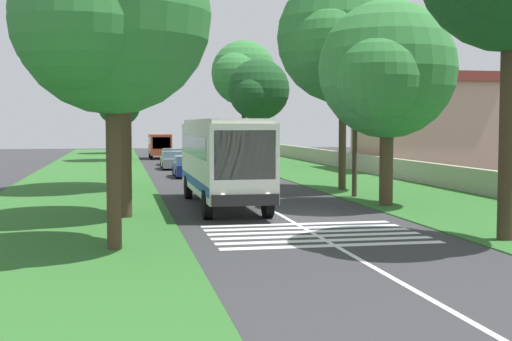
% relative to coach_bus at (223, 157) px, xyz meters
% --- Properties ---
extents(ground, '(160.00, 160.00, 0.00)m').
position_rel_coach_bus_xyz_m(ground, '(-3.88, -1.80, -2.15)').
color(ground, '#333335').
extents(grass_verge_left, '(120.00, 8.00, 0.04)m').
position_rel_coach_bus_xyz_m(grass_verge_left, '(11.12, 6.40, -2.13)').
color(grass_verge_left, '#2D6628').
rests_on(grass_verge_left, ground).
extents(grass_verge_right, '(120.00, 8.00, 0.04)m').
position_rel_coach_bus_xyz_m(grass_verge_right, '(11.12, -10.00, -2.13)').
color(grass_verge_right, '#2D6628').
rests_on(grass_verge_right, ground).
extents(centre_line, '(110.00, 0.16, 0.01)m').
position_rel_coach_bus_xyz_m(centre_line, '(11.12, -1.80, -2.14)').
color(centre_line, silver).
rests_on(centre_line, ground).
extents(coach_bus, '(11.16, 2.62, 3.73)m').
position_rel_coach_bus_xyz_m(coach_bus, '(0.00, 0.00, 0.00)').
color(coach_bus, silver).
rests_on(coach_bus, ground).
extents(zebra_crossing, '(4.95, 6.80, 0.01)m').
position_rel_coach_bus_xyz_m(zebra_crossing, '(-8.06, -1.80, -2.14)').
color(zebra_crossing, silver).
rests_on(zebra_crossing, ground).
extents(trailing_car_0, '(4.30, 1.78, 1.43)m').
position_rel_coach_bus_xyz_m(trailing_car_0, '(17.33, -0.12, -1.48)').
color(trailing_car_0, navy).
rests_on(trailing_car_0, ground).
extents(trailing_car_1, '(4.30, 1.78, 1.43)m').
position_rel_coach_bus_xyz_m(trailing_car_1, '(25.99, 0.21, -1.48)').
color(trailing_car_1, gray).
rests_on(trailing_car_1, ground).
extents(trailing_car_2, '(4.30, 1.78, 1.43)m').
position_rel_coach_bus_xyz_m(trailing_car_2, '(31.76, -0.16, -1.48)').
color(trailing_car_2, '#145933').
rests_on(trailing_car_2, ground).
extents(trailing_minibus_0, '(6.00, 2.14, 2.53)m').
position_rel_coach_bus_xyz_m(trailing_minibus_0, '(43.56, 0.24, -0.60)').
color(trailing_minibus_0, '#CC4C33').
rests_on(trailing_minibus_0, ground).
extents(roadside_tree_left_0, '(6.55, 5.50, 9.24)m').
position_rel_coach_bus_xyz_m(roadside_tree_left_0, '(-9.82, 4.62, 4.23)').
color(roadside_tree_left_0, '#4C3826').
rests_on(roadside_tree_left_0, grass_verge_left).
extents(roadside_tree_left_1, '(6.61, 5.65, 10.72)m').
position_rel_coach_bus_xyz_m(roadside_tree_left_1, '(39.59, 3.58, 5.62)').
color(roadside_tree_left_1, brown).
rests_on(roadside_tree_left_1, grass_verge_left).
extents(roadside_tree_left_2, '(5.88, 4.96, 8.24)m').
position_rel_coach_bus_xyz_m(roadside_tree_left_2, '(56.93, 4.44, 3.52)').
color(roadside_tree_left_2, '#3D2D1E').
rests_on(roadside_tree_left_2, grass_verge_left).
extents(roadside_tree_left_3, '(7.17, 6.17, 11.01)m').
position_rel_coach_bus_xyz_m(roadside_tree_left_3, '(-2.90, 4.21, 5.66)').
color(roadside_tree_left_3, '#4C3826').
rests_on(roadside_tree_left_3, grass_verge_left).
extents(roadside_tree_left_4, '(8.66, 6.89, 11.95)m').
position_rel_coach_bus_xyz_m(roadside_tree_left_4, '(9.14, 4.21, 6.24)').
color(roadside_tree_left_4, brown).
rests_on(roadside_tree_left_4, grass_verge_left).
extents(roadside_tree_right_0, '(7.84, 7.03, 11.60)m').
position_rel_coach_bus_xyz_m(roadside_tree_right_0, '(6.34, -7.24, 5.83)').
color(roadside_tree_right_0, '#4C3826').
rests_on(roadside_tree_right_0, grass_verge_right).
extents(roadside_tree_right_1, '(7.15, 5.89, 8.77)m').
position_rel_coach_bus_xyz_m(roadside_tree_right_1, '(-0.97, -6.81, 3.54)').
color(roadside_tree_right_1, '#4C3826').
rests_on(roadside_tree_right_1, grass_verge_right).
extents(roadside_tree_right_3, '(5.84, 5.20, 9.01)m').
position_rel_coach_bus_xyz_m(roadside_tree_right_3, '(28.82, -7.15, 4.19)').
color(roadside_tree_right_3, '#3D2D1E').
rests_on(roadside_tree_right_3, grass_verge_right).
extents(roadside_tree_right_4, '(8.04, 6.53, 11.74)m').
position_rel_coach_bus_xyz_m(roadside_tree_right_4, '(39.04, -7.54, 6.23)').
color(roadside_tree_right_4, '#3D2D1E').
rests_on(roadside_tree_right_4, grass_verge_right).
extents(utility_pole, '(0.24, 1.40, 7.86)m').
position_rel_coach_bus_xyz_m(utility_pole, '(2.57, -6.80, 1.97)').
color(utility_pole, '#473828').
rests_on(utility_pole, grass_verge_right).
extents(roadside_wall, '(70.00, 0.40, 1.25)m').
position_rel_coach_bus_xyz_m(roadside_wall, '(16.12, -13.40, -1.48)').
color(roadside_wall, '#B2A893').
rests_on(roadside_wall, grass_verge_right).
extents(roadside_building, '(9.68, 8.77, 7.33)m').
position_rel_coach_bus_xyz_m(roadside_building, '(21.43, -18.54, 1.57)').
color(roadside_building, tan).
rests_on(roadside_building, ground).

